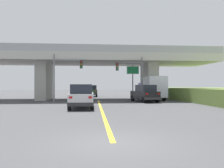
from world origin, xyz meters
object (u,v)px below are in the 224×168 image
Objects in this scene: suv_lead at (82,96)px; traffic_signal_farside at (64,72)px; traffic_signal_nearside at (133,73)px; highway_sign at (133,74)px; box_truck at (152,88)px; sedan_oncoming at (92,91)px; suv_crossing at (145,93)px.

traffic_signal_farside reaches higher than suv_lead.
traffic_signal_nearside reaches higher than highway_sign.
highway_sign is (-2.76, -0.68, 1.79)m from box_truck.
traffic_signal_farside is (-2.54, 7.90, 2.59)m from suv_lead.
suv_lead is at bearing -126.61° from traffic_signal_nearside.
traffic_signal_nearside is at bearing -68.51° from sedan_oncoming.
sedan_oncoming is at bearing 129.28° from box_truck.
suv_lead and suv_crossing have the same top height.
suv_lead is 0.97× the size of suv_crossing.
sedan_oncoming is at bearing 104.05° from suv_crossing.
traffic_signal_nearside is at bearing -137.73° from box_truck.
suv_lead is 0.87× the size of traffic_signal_nearside.
sedan_oncoming is 0.82× the size of traffic_signal_farside.
highway_sign is at bearing 80.09° from traffic_signal_nearside.
suv_lead is at bearing -129.98° from box_truck.
suv_lead is 0.83× the size of traffic_signal_farside.
box_truck is 1.24× the size of traffic_signal_farside.
suv_crossing is at bearing -34.88° from traffic_signal_nearside.
traffic_signal_farside is (-11.46, -2.74, 1.97)m from box_truck.
traffic_signal_nearside is at bearing 53.39° from suv_lead.
box_truck is 1.30× the size of traffic_signal_nearside.
box_truck is (1.87, 3.73, 0.62)m from suv_crossing.
traffic_signal_farside reaches higher than sedan_oncoming.
highway_sign is at bearing 58.23° from suv_lead.
traffic_signal_nearside is 2.20m from highway_sign.
highway_sign is (5.45, -10.71, 2.41)m from sedan_oncoming.
sedan_oncoming is at bearing 75.70° from traffic_signal_farside.
highway_sign is (-0.89, 3.05, 2.41)m from suv_crossing.
traffic_signal_nearside is at bearing 134.44° from suv_crossing.
traffic_signal_farside is (-8.32, 0.11, 0.17)m from traffic_signal_nearside.
suv_crossing is at bearing -73.74° from highway_sign.
suv_lead is 1.01× the size of sedan_oncoming.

